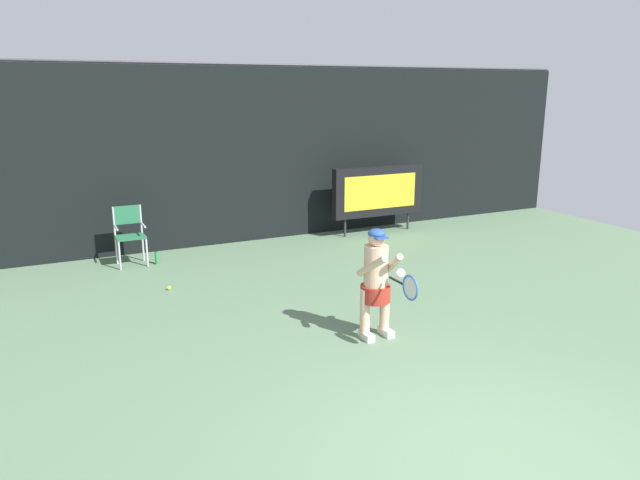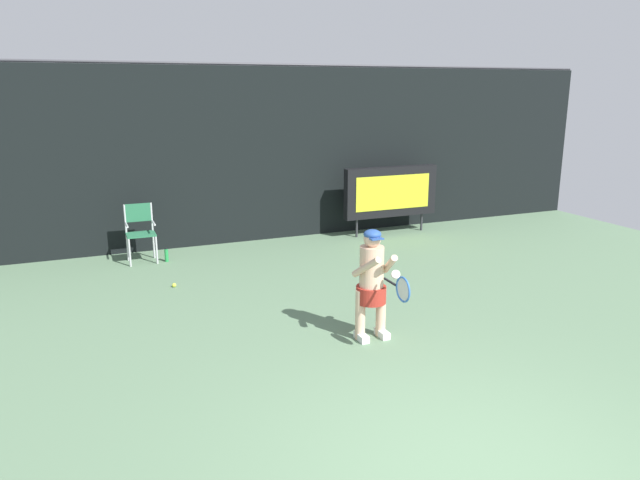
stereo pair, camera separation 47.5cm
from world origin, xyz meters
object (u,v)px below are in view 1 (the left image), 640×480
Objects in this scene: umpire_chair at (129,232)px; tennis_player at (376,279)px; water_bottle at (157,258)px; tennis_ball_spare at (169,288)px; scoreboard at (378,191)px; tennis_racket at (409,287)px.

tennis_player reaches higher than umpire_chair.
umpire_chair reaches higher than water_bottle.
tennis_player is at bearing -56.14° from tennis_ball_spare.
tennis_ball_spare is (-5.08, -1.89, -0.91)m from scoreboard.
umpire_chair is 5.34m from tennis_player.
umpire_chair is (-5.38, -0.13, -0.33)m from scoreboard.
scoreboard is at bearing 1.34° from umpire_chair.
water_bottle is at bearing 112.70° from tennis_player.
scoreboard reaches higher than tennis_racket.
tennis_player reaches higher than water_bottle.
tennis_ball_spare is at bearing 123.86° from tennis_player.
scoreboard is at bearing 3.79° from water_bottle.
scoreboard reaches higher than tennis_player.
tennis_player is (-3.04, -4.92, -0.16)m from scoreboard.
scoreboard is at bearing 76.11° from tennis_racket.
scoreboard is at bearing 20.38° from tennis_ball_spare.
water_bottle is (-4.96, -0.33, -0.82)m from scoreboard.
scoreboard is 3.65× the size of tennis_racket.
tennis_racket reaches higher than water_bottle.
scoreboard is 5.39m from umpire_chair.
scoreboard is at bearing 58.34° from tennis_player.
umpire_chair is 1.88m from tennis_ball_spare.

